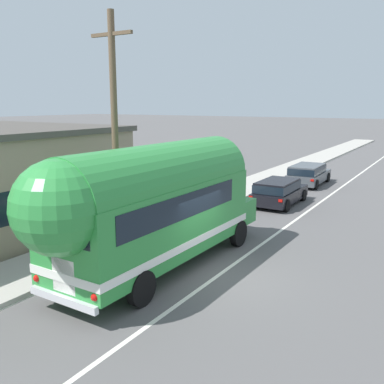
# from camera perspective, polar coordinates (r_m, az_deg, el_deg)

# --- Properties ---
(ground_plane) EXTENTS (300.00, 300.00, 0.00)m
(ground_plane) POSITION_cam_1_polar(r_m,az_deg,el_deg) (13.88, 3.61, -10.99)
(ground_plane) COLOR #565454
(lane_markings) EXTENTS (3.98, 80.00, 0.01)m
(lane_markings) POSITION_cam_1_polar(r_m,az_deg,el_deg) (25.16, 12.88, -0.83)
(lane_markings) COLOR silver
(lane_markings) RESTS_ON ground
(sidewalk_slab) EXTENTS (2.73, 90.00, 0.15)m
(sidewalk_slab) POSITION_cam_1_polar(r_m,az_deg,el_deg) (24.66, 3.80, -0.64)
(sidewalk_slab) COLOR #ADA89E
(sidewalk_slab) RESTS_ON ground
(utility_pole) EXTENTS (1.80, 0.24, 8.50)m
(utility_pole) POSITION_cam_1_polar(r_m,az_deg,el_deg) (15.75, -10.26, 8.15)
(utility_pole) COLOR brown
(utility_pole) RESTS_ON ground
(painted_bus) EXTENTS (2.71, 10.40, 4.12)m
(painted_bus) POSITION_cam_1_polar(r_m,az_deg,el_deg) (13.41, -5.52, -1.49)
(painted_bus) COLOR #2D8C3D
(painted_bus) RESTS_ON ground
(car_lead) EXTENTS (1.96, 4.32, 1.37)m
(car_lead) POSITION_cam_1_polar(r_m,az_deg,el_deg) (23.27, 11.49, 0.17)
(car_lead) COLOR black
(car_lead) RESTS_ON ground
(car_second) EXTENTS (2.09, 4.62, 1.37)m
(car_second) POSITION_cam_1_polar(r_m,az_deg,el_deg) (29.52, 15.23, 2.44)
(car_second) COLOR #474C51
(car_second) RESTS_ON ground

